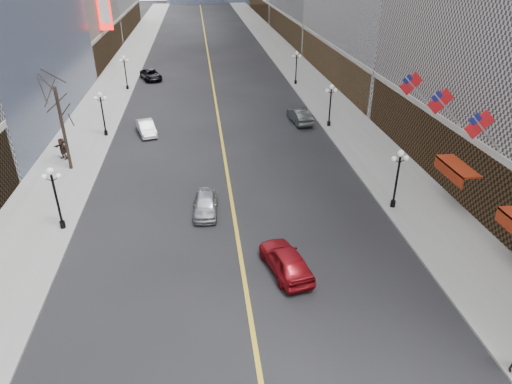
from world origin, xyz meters
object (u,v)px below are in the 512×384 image
object	(u,v)px
car_sb_far	(300,116)
car_nb_mid	(146,128)
streetlamp_west_1	(55,192)
streetlamp_west_3	(125,69)
streetlamp_east_3	(296,64)
car_nb_near	(206,204)
car_sb_mid	(286,260)
streetlamp_east_1	(398,173)
car_nb_far	(151,75)
streetlamp_east_2	(331,101)
streetlamp_west_2	(102,109)

from	to	relation	value
car_sb_far	car_nb_mid	bearing A→B (deg)	-0.51
streetlamp_west_1	streetlamp_west_3	world-z (taller)	same
streetlamp_east_3	streetlamp_west_1	bearing A→B (deg)	-123.25
car_nb_near	car_sb_mid	xyz separation A→B (m)	(4.51, -7.59, 0.10)
car_nb_mid	car_sb_mid	xyz separation A→B (m)	(10.21, -24.66, 0.11)
streetlamp_east_1	streetlamp_east_3	size ratio (longest dim) A/B	1.00
streetlamp_east_3	car_sb_mid	xyz separation A→B (m)	(-9.29, -42.49, -2.07)
streetlamp_west_1	car_nb_far	world-z (taller)	streetlamp_west_1
car_nb_far	streetlamp_east_3	bearing A→B (deg)	-32.83
streetlamp_east_2	streetlamp_west_2	bearing A→B (deg)	180.00
streetlamp_east_1	car_nb_mid	world-z (taller)	streetlamp_east_1
car_nb_near	car_nb_far	world-z (taller)	car_nb_far
streetlamp_east_2	car_sb_far	bearing A→B (deg)	148.20
car_sb_mid	streetlamp_west_2	bearing A→B (deg)	-72.50
streetlamp_east_1	streetlamp_east_3	distance (m)	36.00
streetlamp_east_2	car_nb_mid	bearing A→B (deg)	179.51
streetlamp_west_2	car_nb_near	size ratio (longest dim) A/B	1.06
streetlamp_west_1	streetlamp_east_2	bearing A→B (deg)	37.33
streetlamp_west_1	streetlamp_east_3	bearing A→B (deg)	56.75
streetlamp_east_3	car_nb_far	size ratio (longest dim) A/B	0.86
car_sb_mid	streetlamp_east_1	bearing A→B (deg)	-157.85
streetlamp_west_3	car_nb_near	size ratio (longest dim) A/B	1.06
car_sb_mid	car_nb_far	bearing A→B (deg)	-89.31
streetlamp_east_1	streetlamp_east_2	size ratio (longest dim) A/B	1.00
streetlamp_east_2	streetlamp_west_1	bearing A→B (deg)	-142.67
car_nb_far	streetlamp_east_1	bearing A→B (deg)	-81.38
streetlamp_east_1	car_nb_far	world-z (taller)	streetlamp_east_1
streetlamp_west_2	car_nb_near	bearing A→B (deg)	-59.90
car_nb_near	streetlamp_west_3	bearing A→B (deg)	108.94
streetlamp_west_1	car_nb_far	size ratio (longest dim) A/B	0.86
streetlamp_east_1	streetlamp_east_2	xyz separation A→B (m)	(0.00, 18.00, 0.00)
streetlamp_east_3	car_nb_near	xyz separation A→B (m)	(-13.80, -34.90, -2.17)
car_nb_near	car_nb_far	size ratio (longest dim) A/B	0.82
streetlamp_east_3	streetlamp_west_3	bearing A→B (deg)	180.00
car_nb_far	car_nb_near	bearing A→B (deg)	-98.17
streetlamp_east_2	car_sb_mid	bearing A→B (deg)	-110.76
streetlamp_east_3	car_sb_mid	world-z (taller)	streetlamp_east_3
streetlamp_east_1	streetlamp_east_3	bearing A→B (deg)	90.00
car_nb_far	car_nb_mid	bearing A→B (deg)	-104.79
streetlamp_west_3	car_nb_mid	size ratio (longest dim) A/B	1.04
streetlamp_west_1	car_sb_far	bearing A→B (deg)	43.65
car_sb_mid	car_nb_mid	bearing A→B (deg)	-80.32
car_nb_far	streetlamp_west_2	bearing A→B (deg)	-114.79
streetlamp_east_1	streetlamp_west_2	bearing A→B (deg)	142.67
car_nb_far	car_sb_far	distance (m)	28.18
streetlamp_east_2	streetlamp_east_3	xyz separation A→B (m)	(0.00, 18.00, 0.00)
car_nb_near	car_nb_mid	world-z (taller)	car_nb_near
car_nb_far	car_sb_mid	bearing A→B (deg)	-94.51
car_nb_mid	streetlamp_east_2	bearing A→B (deg)	-15.56
streetlamp_east_3	car_nb_far	xyz separation A→B (m)	(-20.80, 5.51, -2.17)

